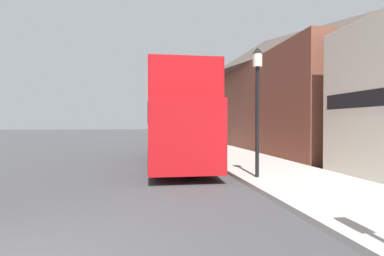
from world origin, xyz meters
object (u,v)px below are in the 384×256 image
lamp_post_second (207,99)px  parked_car_ahead_of_bus (170,140)px  lamp_post_third (188,108)px  lamp_post_nearest (257,87)px  tour_bus (174,126)px

lamp_post_second → parked_car_ahead_of_bus: bearing=104.3°
lamp_post_second → lamp_post_third: bearing=90.0°
lamp_post_nearest → lamp_post_third: bearing=90.7°
lamp_post_second → lamp_post_third: (0.00, 7.18, -0.14)m
parked_car_ahead_of_bus → lamp_post_nearest: (1.77, -13.43, 2.55)m
tour_bus → lamp_post_nearest: bearing=-62.4°
parked_car_ahead_of_bus → lamp_post_second: size_ratio=0.90×
lamp_post_nearest → lamp_post_second: bearing=91.4°
tour_bus → lamp_post_third: lamp_post_third is taller
parked_car_ahead_of_bus → lamp_post_nearest: lamp_post_nearest is taller
parked_car_ahead_of_bus → lamp_post_second: lamp_post_second is taller
lamp_post_third → parked_car_ahead_of_bus: bearing=-149.8°
parked_car_ahead_of_bus → lamp_post_third: (1.59, 0.93, 2.54)m
parked_car_ahead_of_bus → lamp_post_third: bearing=27.1°
parked_car_ahead_of_bus → lamp_post_third: size_ratio=0.94×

